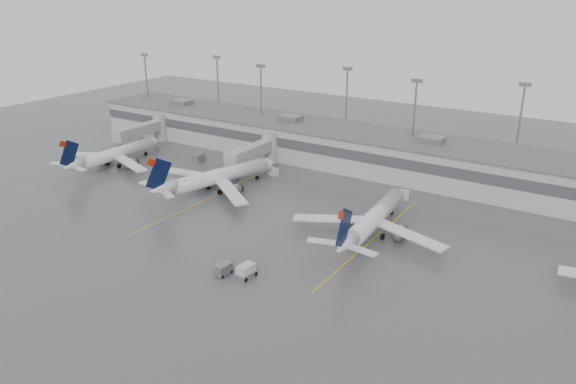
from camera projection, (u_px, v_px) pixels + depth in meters
The scene contains 18 objects.
ground at pixel (194, 272), 82.08m from camera, with size 260.00×260.00×0.00m, color #4D4D4F.
terminal at pixel (365, 150), 126.27m from camera, with size 152.00×17.00×9.45m.
light_masts at pixel (378, 110), 128.03m from camera, with size 142.40×8.00×20.60m.
jet_bridge_left at pixel (149, 129), 144.66m from camera, with size 4.00×17.20×7.00m.
jet_bridge_right at pixel (260, 150), 127.04m from camera, with size 4.00×17.20×7.00m.
stand_markings at pixel (283, 217), 100.98m from camera, with size 105.25×40.00×0.01m.
jet_far_left at pixel (114, 154), 127.46m from camera, with size 25.37×28.42×9.20m.
jet_mid_left at pixel (216, 177), 112.22m from camera, with size 26.24×29.84×9.91m.
jet_mid_right at pixel (372, 219), 92.53m from camera, with size 26.60×29.90×9.67m.
baggage_tug at pixel (246, 272), 80.33m from camera, with size 2.21×3.19×1.96m.
baggage_cart at pixel (223, 269), 80.95m from camera, with size 1.74×2.78×1.71m.
gse_uld_a at pixel (142, 142), 143.96m from camera, with size 2.63×1.75×1.86m, color silver.
gse_uld_b at pixel (273, 172), 122.34m from camera, with size 2.20×1.47×1.56m, color silver.
gse_uld_c at pixel (403, 195), 108.93m from camera, with size 2.44×1.62×1.73m, color silver.
gse_loader at pixel (199, 158), 131.26m from camera, with size 1.86×2.97×1.86m, color slate.
cone_a at pixel (145, 152), 138.04m from camera, with size 0.38×0.38×0.61m, color #E16704.
cone_b at pixel (262, 182), 117.47m from camera, with size 0.43×0.43×0.68m, color #E16704.
cone_c at pixel (417, 223), 97.58m from camera, with size 0.48×0.48×0.76m, color #E16704.
Camera 1 is at (50.68, -53.76, 40.03)m, focal length 35.00 mm.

